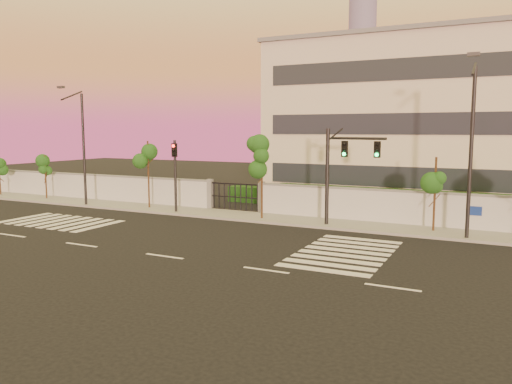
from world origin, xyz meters
TOP-DOWN VIEW (x-y plane):
  - ground at (0.00, 0.00)m, footprint 120.00×120.00m
  - sidewalk at (0.00, 10.50)m, footprint 60.00×3.00m
  - perimeter_wall at (0.10, 12.00)m, footprint 60.00×0.36m
  - hedge_row at (1.17, 14.74)m, footprint 41.00×4.25m
  - institutional_building at (9.00, 21.99)m, footprint 24.40×12.40m
  - distant_skyscraper at (-65.00, 280.00)m, footprint 16.00×16.00m
  - road_markings at (-1.58, 3.76)m, footprint 57.00×7.62m
  - street_tree_b at (-19.48, 10.52)m, footprint 1.41×1.13m
  - street_tree_c at (-9.05, 10.39)m, footprint 1.45×1.16m
  - street_tree_d at (0.03, 9.97)m, footprint 1.52×1.21m
  - street_tree_e at (10.08, 10.66)m, footprint 1.49×1.18m
  - traffic_signal_main at (4.96, 9.84)m, footprint 3.54×1.16m
  - traffic_signal_secondary at (-6.31, 9.71)m, footprint 0.38×0.36m
  - streetlight_west at (-14.15, 9.24)m, footprint 0.51×2.07m
  - streetlight_east at (11.82, 9.30)m, footprint 0.54×2.19m

SIDE VIEW (x-z plane):
  - ground at x=0.00m, z-range 0.00..0.00m
  - road_markings at x=-1.58m, z-range 0.00..0.02m
  - sidewalk at x=0.00m, z-range 0.00..0.15m
  - hedge_row at x=1.17m, z-range -0.08..1.72m
  - perimeter_wall at x=0.10m, z-range -0.03..2.17m
  - street_tree_b at x=-19.48m, z-range 0.85..4.45m
  - street_tree_e at x=10.08m, z-range 0.98..5.14m
  - traffic_signal_secondary at x=-6.31m, z-range 0.66..5.59m
  - street_tree_c at x=-9.05m, z-range 1.14..5.98m
  - traffic_signal_main at x=4.96m, z-range 0.75..6.43m
  - street_tree_d at x=0.03m, z-range 1.21..6.37m
  - streetlight_west at x=-14.15m, z-range 0.35..8.94m
  - streetlight_east at x=11.82m, z-range 0.37..9.45m
  - institutional_building at x=9.00m, z-range 0.03..12.28m
  - distant_skyscraper at x=-65.00m, z-range 2.98..120.98m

